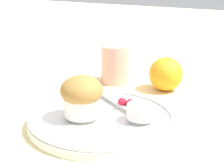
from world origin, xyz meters
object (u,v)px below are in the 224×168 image
object	(u,v)px
muffin	(82,96)
orange_fruit	(166,74)
butter_knife	(115,100)
juice_glass	(115,64)

from	to	relation	value
muffin	orange_fruit	bearing A→B (deg)	71.95
butter_knife	orange_fruit	world-z (taller)	orange_fruit
muffin	butter_knife	xyz separation A→B (m)	(0.02, 0.08, -0.03)
juice_glass	butter_knife	bearing A→B (deg)	-66.26
orange_fruit	butter_knife	bearing A→B (deg)	-109.17
muffin	juice_glass	size ratio (longest dim) A/B	0.83
muffin	orange_fruit	distance (m)	0.24
orange_fruit	juice_glass	bearing A→B (deg)	178.52
butter_knife	juice_glass	world-z (taller)	juice_glass
orange_fruit	juice_glass	distance (m)	0.12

